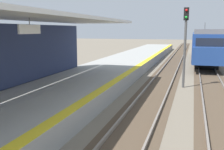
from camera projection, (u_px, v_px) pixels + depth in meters
The scene contains 5 objects.
station_platform at pixel (76, 88), 15.38m from camera, with size 5.00×80.00×0.91m.
track_pair_nearest_platform at pixel (160, 85), 17.94m from camera, with size 2.34×120.00×0.16m.
track_pair_middle at pixel (213, 89), 16.95m from camera, with size 2.34×120.00×0.16m.
approaching_train at pixel (205, 44), 31.15m from camera, with size 2.93×19.60×4.76m.
rail_signal_post at pixel (185, 39), 17.01m from camera, with size 0.32×0.34×5.20m.
Camera 1 is at (3.95, 2.26, 3.80)m, focal length 42.15 mm.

